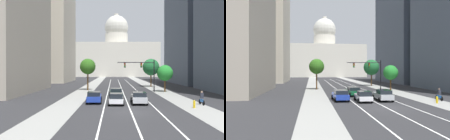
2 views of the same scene
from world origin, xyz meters
The scene contains 19 objects.
ground_plane centered at (0.00, 40.00, 0.00)m, with size 400.00×400.00×0.00m, color #2B2B2D.
sidewalk_left centered at (-7.79, 35.00, 0.01)m, with size 3.76×130.00×0.01m, color gray.
sidewalk_right centered at (7.79, 35.00, 0.01)m, with size 3.76×130.00×0.01m, color gray.
lane_stripe_left centered at (-2.96, 25.00, 0.01)m, with size 0.16×90.00×0.01m, color white.
lane_stripe_center centered at (0.00, 25.00, 0.01)m, with size 0.16×90.00×0.01m, color white.
lane_stripe_right centered at (2.96, 25.00, 0.01)m, with size 0.16×90.00×0.01m, color white.
office_tower_far_left centered at (-24.74, 53.85, 25.50)m, with size 15.90×21.52×50.93m.
office_tower_far_right centered at (24.12, 45.50, 17.10)m, with size 14.62×26.52×34.12m.
capitol_building centered at (0.00, 111.26, 12.33)m, with size 48.45×27.24×38.29m.
car_green centered at (-1.48, 11.72, 0.75)m, with size 2.25×4.75×1.45m.
car_blue centered at (-4.43, 6.29, 0.78)m, with size 2.17×4.34×1.52m.
car_silver centered at (1.47, 5.54, 0.79)m, with size 2.13×4.39×1.54m.
car_white centered at (-1.48, 4.89, 0.75)m, with size 2.06×4.13×1.48m.
traffic_signal_mast centered at (3.88, 20.39, 4.52)m, with size 7.36×0.39×6.32m.
fire_hydrant centered at (7.48, 2.32, 0.46)m, with size 0.26×0.35×0.91m.
cyclist centered at (9.25, 4.54, 0.85)m, with size 0.37×1.70×1.72m.
street_tree_near_left centered at (-7.28, 23.05, 4.99)m, with size 3.32×3.32×6.68m.
street_tree_near_right centered at (8.26, 19.97, 3.70)m, with size 3.12×3.12×5.28m.
street_tree_far_right centered at (7.56, 31.91, 4.94)m, with size 4.18×4.18×7.05m.
Camera 2 is at (-8.44, -22.48, 4.30)m, focal length 33.50 mm.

